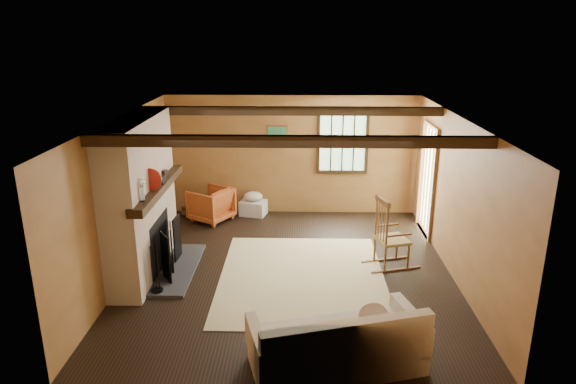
{
  "coord_description": "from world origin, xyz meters",
  "views": [
    {
      "loc": [
        0.14,
        -7.28,
        3.62
      ],
      "look_at": [
        -0.03,
        0.4,
        1.18
      ],
      "focal_mm": 32.0,
      "sensor_mm": 36.0,
      "label": 1
    }
  ],
  "objects_px": {
    "fireplace": "(142,204)",
    "laundry_basket": "(253,208)",
    "rocking_chair": "(390,238)",
    "sofa": "(339,347)",
    "armchair": "(211,204)"
  },
  "relations": [
    {
      "from": "laundry_basket",
      "to": "armchair",
      "type": "bearing_deg",
      "value": -157.45
    },
    {
      "from": "rocking_chair",
      "to": "sofa",
      "type": "relative_size",
      "value": 0.56
    },
    {
      "from": "armchair",
      "to": "sofa",
      "type": "bearing_deg",
      "value": 57.06
    },
    {
      "from": "rocking_chair",
      "to": "armchair",
      "type": "height_order",
      "value": "rocking_chair"
    },
    {
      "from": "rocking_chair",
      "to": "sofa",
      "type": "distance_m",
      "value": 2.82
    },
    {
      "from": "rocking_chair",
      "to": "laundry_basket",
      "type": "xyz_separation_m",
      "value": [
        -2.36,
        2.31,
        -0.34
      ]
    },
    {
      "from": "laundry_basket",
      "to": "armchair",
      "type": "height_order",
      "value": "armchair"
    },
    {
      "from": "fireplace",
      "to": "rocking_chair",
      "type": "height_order",
      "value": "fireplace"
    },
    {
      "from": "sofa",
      "to": "armchair",
      "type": "bearing_deg",
      "value": 99.81
    },
    {
      "from": "fireplace",
      "to": "sofa",
      "type": "height_order",
      "value": "fireplace"
    },
    {
      "from": "rocking_chair",
      "to": "armchair",
      "type": "distance_m",
      "value": 3.74
    },
    {
      "from": "sofa",
      "to": "laundry_basket",
      "type": "bearing_deg",
      "value": 90.08
    },
    {
      "from": "fireplace",
      "to": "rocking_chair",
      "type": "distance_m",
      "value": 3.86
    },
    {
      "from": "fireplace",
      "to": "laundry_basket",
      "type": "relative_size",
      "value": 4.8
    },
    {
      "from": "sofa",
      "to": "rocking_chair",
      "type": "bearing_deg",
      "value": 53.99
    }
  ]
}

